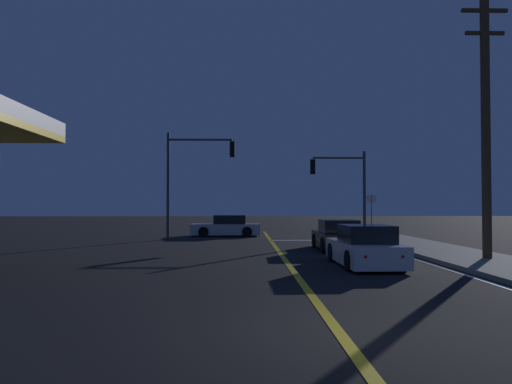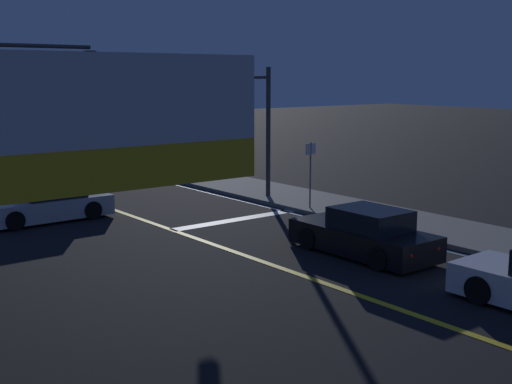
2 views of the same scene
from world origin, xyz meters
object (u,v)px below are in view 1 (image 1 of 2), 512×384
(car_parked_curb_white, at_px, (365,248))
(utility_pole_right, at_px, (486,122))
(car_side_waiting_silver, at_px, (227,227))
(traffic_signal_far_left, at_px, (191,168))
(car_distant_tail_black, at_px, (338,237))
(street_sign_corner, at_px, (371,210))
(traffic_signal_near_right, at_px, (344,180))

(car_parked_curb_white, height_order, utility_pole_right, utility_pole_right)
(car_side_waiting_silver, xyz_separation_m, traffic_signal_far_left, (-1.91, -3.14, 3.51))
(car_distant_tail_black, bearing_deg, car_side_waiting_silver, 118.43)
(traffic_signal_far_left, relative_size, street_sign_corner, 2.40)
(car_side_waiting_silver, bearing_deg, street_sign_corner, -120.02)
(car_side_waiting_silver, distance_m, traffic_signal_near_right, 7.96)
(car_parked_curb_white, xyz_separation_m, street_sign_corner, (3.08, 11.05, 1.13))
(car_side_waiting_silver, distance_m, utility_pole_right, 18.04)
(car_parked_curb_white, bearing_deg, traffic_signal_near_right, 80.06)
(traffic_signal_near_right, relative_size, traffic_signal_far_left, 0.85)
(car_parked_curb_white, bearing_deg, utility_pole_right, 10.11)
(car_parked_curb_white, relative_size, traffic_signal_near_right, 0.83)
(car_parked_curb_white, bearing_deg, car_distant_tail_black, 86.85)
(utility_pole_right, bearing_deg, car_distant_tail_black, 131.69)
(car_side_waiting_silver, distance_m, car_parked_curb_white, 16.39)
(car_parked_curb_white, distance_m, street_sign_corner, 11.53)
(car_distant_tail_black, relative_size, utility_pole_right, 0.46)
(car_side_waiting_silver, bearing_deg, traffic_signal_near_right, -104.46)
(traffic_signal_near_right, relative_size, utility_pole_right, 0.56)
(car_side_waiting_silver, bearing_deg, car_parked_curb_white, -162.91)
(traffic_signal_near_right, distance_m, street_sign_corner, 3.44)
(car_parked_curb_white, xyz_separation_m, traffic_signal_far_left, (-6.97, 12.45, 3.51))
(street_sign_corner, bearing_deg, car_parked_curb_white, -105.60)
(car_parked_curb_white, xyz_separation_m, utility_pole_right, (4.48, 0.89, 4.29))
(street_sign_corner, bearing_deg, traffic_signal_far_left, 172.07)
(car_distant_tail_black, xyz_separation_m, utility_pole_right, (4.28, -4.81, 4.29))
(car_parked_curb_white, bearing_deg, car_side_waiting_silver, 106.85)
(car_parked_curb_white, relative_size, street_sign_corner, 1.71)
(car_distant_tail_black, xyz_separation_m, street_sign_corner, (2.88, 5.34, 1.13))
(traffic_signal_near_right, xyz_separation_m, street_sign_corner, (0.94, -2.80, -1.77))
(car_parked_curb_white, distance_m, traffic_signal_far_left, 14.69)
(traffic_signal_far_left, height_order, street_sign_corner, traffic_signal_far_left)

